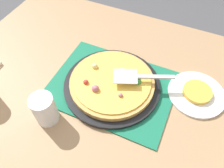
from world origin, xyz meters
name	(u,v)px	position (x,y,z in m)	size (l,w,h in m)	color
ground_plane	(112,153)	(0.00, 0.00, 0.00)	(8.00, 8.00, 0.00)	#4C4C51
dining_table	(112,102)	(0.00, 0.00, 0.64)	(1.40, 1.00, 0.75)	#9E7A56
placemat	(112,87)	(0.00, 0.00, 0.75)	(0.48, 0.36, 0.01)	#196B4C
pizza_pan	(112,85)	(0.00, 0.00, 0.76)	(0.38, 0.38, 0.01)	black
pizza	(112,82)	(0.00, 0.00, 0.78)	(0.33, 0.33, 0.05)	tan
plate_far_right	(196,94)	(-0.31, -0.10, 0.76)	(0.22, 0.22, 0.01)	white
served_slice_right	(197,92)	(-0.31, -0.10, 0.77)	(0.11, 0.11, 0.02)	gold
cup_corner	(45,109)	(0.15, 0.22, 0.81)	(0.08, 0.08, 0.12)	white
pizza_server	(138,77)	(-0.09, -0.04, 0.82)	(0.23, 0.13, 0.01)	silver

